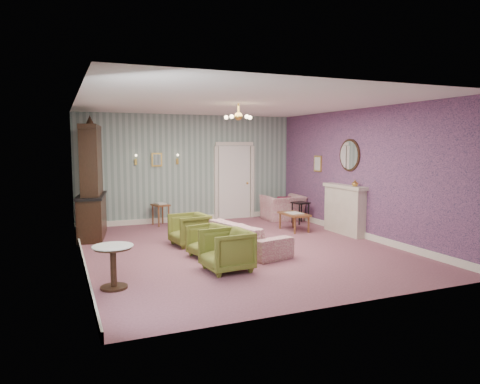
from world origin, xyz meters
name	(u,v)px	position (x,y,z in m)	size (l,w,h in m)	color
floor	(238,248)	(0.00, 0.00, 0.00)	(7.00, 7.00, 0.00)	#8D5262
ceiling	(238,103)	(0.00, 0.00, 2.90)	(7.00, 7.00, 0.00)	white
wall_back	(190,168)	(0.00, 3.50, 1.45)	(6.00, 6.00, 0.00)	slate
wall_front	(343,195)	(0.00, -3.50, 1.45)	(6.00, 6.00, 0.00)	slate
wall_left	(79,182)	(-3.00, 0.00, 1.45)	(7.00, 7.00, 0.00)	slate
wall_right	(361,173)	(3.00, 0.00, 1.45)	(7.00, 7.00, 0.00)	slate
wall_right_floral	(361,173)	(2.98, 0.00, 1.45)	(7.00, 7.00, 0.00)	#B45A8C
door	(234,181)	(1.30, 3.46, 1.08)	(1.12, 0.12, 2.16)	white
olive_chair_a	(226,248)	(-0.80, -1.43, 0.38)	(0.74, 0.69, 0.76)	#646624
olive_chair_b	(209,239)	(-0.78, -0.42, 0.33)	(0.64, 0.60, 0.65)	#646624
olive_chair_c	(189,228)	(-0.84, 0.64, 0.36)	(0.71, 0.66, 0.73)	#646624
sofa_chintz	(246,232)	(0.04, -0.27, 0.39)	(1.98, 0.58, 0.77)	#9F405F
wingback_chair	(283,204)	(2.45, 2.67, 0.46)	(1.06, 0.69, 0.92)	#9F405F
dresser	(91,178)	(-2.65, 2.26, 1.34)	(0.56, 1.61, 2.68)	black
fireplace	(344,209)	(2.86, 0.40, 0.58)	(0.30, 1.40, 1.16)	beige
mantel_vase	(355,183)	(2.84, 0.00, 1.23)	(0.15, 0.15, 0.15)	gold
oval_mirror	(349,155)	(2.96, 0.40, 1.85)	(0.04, 0.76, 0.84)	white
framed_print	(318,164)	(2.97, 1.75, 1.60)	(0.04, 0.34, 0.42)	gold
coffee_table	(294,222)	(1.96, 1.18, 0.22)	(0.47, 0.85, 0.44)	brown
side_table_black	(300,213)	(2.60, 1.97, 0.29)	(0.39, 0.39, 0.58)	black
pedestal_table	(113,267)	(-2.65, -1.65, 0.32)	(0.59, 0.59, 0.65)	black
nesting_table	(161,214)	(-0.89, 3.15, 0.30)	(0.36, 0.46, 0.60)	brown
gilt_mirror_back	(157,160)	(-0.90, 3.46, 1.70)	(0.28, 0.06, 0.36)	gold
sconce_left	(136,160)	(-1.45, 3.44, 1.70)	(0.16, 0.12, 0.30)	gold
sconce_right	(177,159)	(-0.35, 3.44, 1.70)	(0.16, 0.12, 0.30)	gold
chandelier	(238,117)	(0.00, 0.00, 2.63)	(0.56, 0.56, 0.36)	gold
burgundy_cushion	(284,204)	(2.40, 2.52, 0.48)	(0.38, 0.10, 0.38)	maroon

